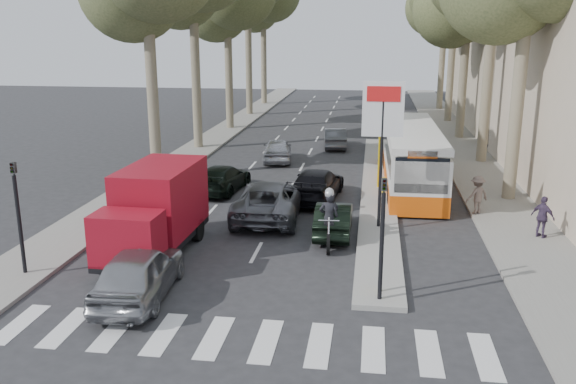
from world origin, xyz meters
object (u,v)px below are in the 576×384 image
(city_bus, at_px, (411,155))
(red_truck, at_px, (156,209))
(silver_hatchback, at_px, (139,273))
(dark_hatchback, at_px, (334,218))
(motorcycle, at_px, (329,218))

(city_bus, bearing_deg, red_truck, -131.35)
(silver_hatchback, relative_size, dark_hatchback, 1.19)
(red_truck, relative_size, city_bus, 0.51)
(silver_hatchback, bearing_deg, dark_hatchback, -132.06)
(dark_hatchback, relative_size, city_bus, 0.34)
(dark_hatchback, xyz_separation_m, motorcycle, (-0.11, -1.06, 0.32))
(silver_hatchback, bearing_deg, city_bus, -123.89)
(silver_hatchback, distance_m, motorcycle, 7.25)
(silver_hatchback, relative_size, red_truck, 0.79)
(dark_hatchback, bearing_deg, red_truck, 25.80)
(city_bus, bearing_deg, dark_hatchback, -113.52)
(silver_hatchback, xyz_separation_m, red_truck, (-0.69, 3.47, 0.81))
(silver_hatchback, height_order, red_truck, red_truck)
(motorcycle, bearing_deg, silver_hatchback, -137.06)
(silver_hatchback, height_order, city_bus, city_bus)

